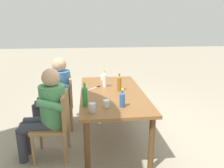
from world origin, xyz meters
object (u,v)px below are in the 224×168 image
at_px(bottle_green, 85,96).
at_px(table_knife, 96,88).
at_px(bottle_amber, 119,83).
at_px(cup_glass, 106,103).
at_px(dining_table, 112,97).
at_px(cup_white, 103,77).
at_px(person_in_white_shirt, 56,90).
at_px(bottle_blue, 122,99).
at_px(cup_steel, 92,108).
at_px(chair_far_left, 57,122).
at_px(bottle_clear, 105,80).
at_px(chair_far_right, 63,100).
at_px(person_in_plaid_shirt, 47,110).

bearing_deg(bottle_green, table_knife, -11.70).
height_order(bottle_amber, cup_glass, bottle_amber).
relative_size(dining_table, bottle_amber, 6.32).
bearing_deg(cup_glass, bottle_green, 78.00).
bearing_deg(cup_glass, table_knife, 7.17).
bearing_deg(cup_glass, cup_white, -2.00).
distance_m(cup_glass, cup_white, 1.26).
xyz_separation_m(person_in_white_shirt, bottle_blue, (-0.99, -0.92, 0.17)).
bearing_deg(bottle_blue, bottle_amber, -4.85).
bearing_deg(cup_white, cup_steel, 171.33).
distance_m(chair_far_left, cup_glass, 0.70).
bearing_deg(bottle_clear, chair_far_left, 135.41).
distance_m(chair_far_right, cup_white, 0.78).
height_order(dining_table, bottle_amber, bottle_amber).
distance_m(person_in_plaid_shirt, cup_glass, 0.75).
relative_size(person_in_white_shirt, cup_white, 13.62).
relative_size(bottle_amber, bottle_blue, 1.24).
relative_size(bottle_clear, bottle_green, 0.88).
xyz_separation_m(bottle_clear, cup_white, (0.43, 0.00, -0.08)).
bearing_deg(table_knife, chair_far_left, 140.58).
bearing_deg(cup_steel, table_knife, -4.34).
bearing_deg(person_in_white_shirt, cup_steel, -153.29).
bearing_deg(cup_steel, cup_glass, -49.10).
bearing_deg(bottle_blue, bottle_green, 79.84).
distance_m(dining_table, cup_white, 0.71).
bearing_deg(person_in_white_shirt, table_knife, -105.53).
height_order(bottle_blue, table_knife, bottle_blue).
bearing_deg(person_in_white_shirt, bottle_amber, -110.54).
xyz_separation_m(cup_glass, cup_steel, (-0.15, 0.17, 0.01)).
xyz_separation_m(chair_far_right, cup_glass, (-0.97, -0.62, 0.28)).
height_order(person_in_plaid_shirt, bottle_amber, person_in_plaid_shirt).
bearing_deg(bottle_green, dining_table, -36.98).
height_order(person_in_white_shirt, table_knife, person_in_white_shirt).
relative_size(chair_far_right, bottle_amber, 3.07).
bearing_deg(chair_far_right, bottle_clear, -102.20).
distance_m(chair_far_right, cup_steel, 1.24).
relative_size(person_in_plaid_shirt, bottle_amber, 4.16).
xyz_separation_m(person_in_white_shirt, bottle_clear, (-0.13, -0.77, 0.19)).
height_order(bottle_clear, bottle_blue, bottle_clear).
xyz_separation_m(bottle_clear, cup_steel, (-0.98, 0.22, -0.06)).
height_order(person_in_plaid_shirt, bottle_clear, person_in_plaid_shirt).
relative_size(bottle_clear, cup_white, 3.17).
bearing_deg(bottle_clear, table_knife, 105.76).
distance_m(chair_far_left, person_in_white_shirt, 0.83).
relative_size(chair_far_right, person_in_white_shirt, 0.74).
height_order(bottle_green, cup_glass, bottle_green).
relative_size(person_in_plaid_shirt, table_knife, 6.37).
relative_size(bottle_blue, table_knife, 1.23).
height_order(chair_far_right, cup_glass, chair_far_right).
bearing_deg(chair_far_right, dining_table, -118.75).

